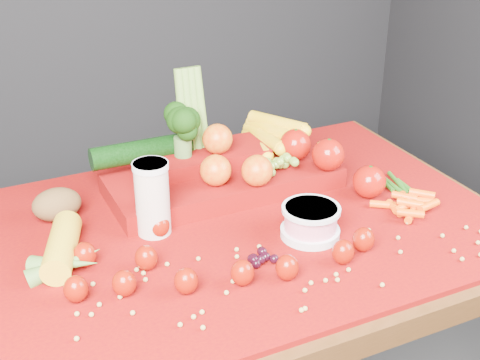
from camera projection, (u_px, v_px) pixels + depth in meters
name	position (u px, v px, depth m)	size (l,w,h in m)	color
table	(244.00, 264.00, 1.45)	(1.10, 0.80, 0.75)	#331E0B
red_cloth	(244.00, 224.00, 1.40)	(1.05, 0.75, 0.01)	#7A0C04
milk_glass	(152.00, 196.00, 1.33)	(0.07, 0.07, 0.16)	beige
yogurt_bowl	(311.00, 221.00, 1.33)	(0.12, 0.12, 0.07)	silver
strawberry_scatter	(203.00, 260.00, 1.22)	(0.58, 0.28, 0.05)	maroon
dark_grape_cluster	(261.00, 258.00, 1.25)	(0.06, 0.05, 0.03)	black
soybean_scatter	(291.00, 268.00, 1.24)	(0.84, 0.24, 0.01)	tan
corn_ear	(64.00, 259.00, 1.23)	(0.23, 0.26, 0.06)	gold
potato	(57.00, 204.00, 1.39)	(0.10, 0.07, 0.07)	brown
baby_carrot_pile	(414.00, 206.00, 1.43)	(0.17, 0.17, 0.03)	#EB5208
green_bean_pile	(396.00, 185.00, 1.54)	(0.14, 0.12, 0.01)	#225B15
produce_mound	(230.00, 164.00, 1.52)	(0.59, 0.36, 0.27)	#7A0C04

